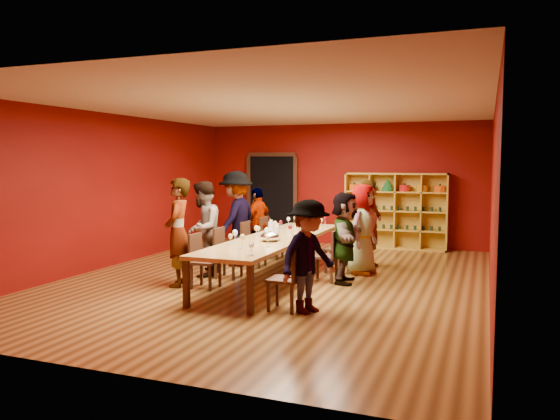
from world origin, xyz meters
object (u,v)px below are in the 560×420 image
object	(u,v)px
chair_person_left_1	(201,258)
chair_person_left_3	(250,241)
shelving_unit	(396,207)
chair_person_right_3	(341,246)
person_right_3	(362,229)
wine_bottle	(317,220)
chair_person_right_2	(329,253)
chair_person_right_0	(290,275)
person_right_0	(308,256)
tasting_table	(275,240)
person_left_1	(178,232)
chair_person_right_4	(351,241)
person_left_2	(203,229)
chair_person_left_2	(225,250)
person_left_4	(258,223)
person_right_2	(345,238)
person_left_3	(236,218)
person_right_4	(371,224)
chair_person_left_4	(269,235)
spittoon_bowl	(270,237)

from	to	relation	value
chair_person_left_1	chair_person_left_3	world-z (taller)	same
shelving_unit	chair_person_left_1	bearing A→B (deg)	-113.50
chair_person_right_3	person_right_3	size ratio (longest dim) A/B	0.54
wine_bottle	chair_person_right_2	bearing A→B (deg)	-66.41
person_right_3	chair_person_right_0	bearing A→B (deg)	-176.56
person_right_0	chair_person_right_3	size ratio (longest dim) A/B	1.74
tasting_table	chair_person_right_0	world-z (taller)	chair_person_right_0
person_left_1	chair_person_right_4	distance (m)	3.60
person_left_2	person_left_1	bearing A→B (deg)	-12.53
chair_person_left_2	chair_person_right_2	bearing A→B (deg)	10.96
person_right_3	chair_person_right_2	bearing A→B (deg)	166.61
chair_person_right_2	chair_person_left_1	bearing A→B (deg)	-146.61
person_left_2	person_left_4	xyz separation A→B (m)	(0.19, 2.08, -0.10)
chair_person_left_1	chair_person_right_4	world-z (taller)	same
chair_person_right_0	chair_person_right_2	distance (m)	1.98
tasting_table	person_right_2	xyz separation A→B (m)	(1.19, 0.21, 0.08)
person_left_3	person_right_4	xyz separation A→B (m)	(2.52, 0.81, -0.09)
chair_person_left_1	person_left_4	xyz separation A→B (m)	(-0.24, 2.93, 0.26)
person_right_4	wine_bottle	distance (m)	1.13
person_right_0	shelving_unit	bearing A→B (deg)	21.92
person_left_1	chair_person_right_4	xyz separation A→B (m)	(2.25, 2.78, -0.40)
chair_person_left_1	person_left_1	bearing A→B (deg)	180.00
chair_person_left_2	person_right_3	distance (m)	2.54
shelving_unit	person_left_2	distance (m)	5.23
person_left_4	chair_person_right_0	world-z (taller)	person_left_4
chair_person_left_1	chair_person_left_4	bearing A→B (deg)	90.00
chair_person_right_3	tasting_table	bearing A→B (deg)	-130.52
person_right_4	spittoon_bowl	world-z (taller)	person_right_4
shelving_unit	chair_person_right_0	size ratio (longest dim) A/B	2.70
chair_person_left_1	chair_person_right_3	distance (m)	2.74
tasting_table	chair_person_left_4	xyz separation A→B (m)	(-0.91, 1.94, -0.20)
tasting_table	chair_person_left_4	bearing A→B (deg)	115.08
person_left_4	person_right_0	bearing A→B (deg)	43.76
chair_person_left_4	chair_person_left_2	bearing A→B (deg)	-90.00
chair_person_right_3	chair_person_left_4	bearing A→B (deg)	154.20
shelving_unit	chair_person_right_4	size ratio (longest dim) A/B	2.70
person_left_2	tasting_table	bearing A→B (deg)	83.58
chair_person_left_2	person_right_4	world-z (taller)	person_right_4
shelving_unit	person_left_1	xyz separation A→B (m)	(-2.73, -5.30, -0.09)
chair_person_left_2	chair_person_right_4	world-z (taller)	same
person_left_2	spittoon_bowl	world-z (taller)	person_left_2
chair_person_right_4	person_right_3	bearing A→B (deg)	-61.83
tasting_table	person_right_0	size ratio (longest dim) A/B	2.91
chair_person_right_2	chair_person_right_4	size ratio (longest dim) A/B	1.00
person_left_4	chair_person_right_3	bearing A→B (deg)	78.57
tasting_table	wine_bottle	xyz separation A→B (m)	(0.19, 1.87, 0.17)
chair_person_right_2	spittoon_bowl	size ratio (longest dim) A/B	2.81
person_right_4	person_left_4	bearing A→B (deg)	92.41
chair_person_right_2	spittoon_bowl	world-z (taller)	spittoon_bowl
chair_person_left_4	chair_person_left_3	bearing A→B (deg)	-90.00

